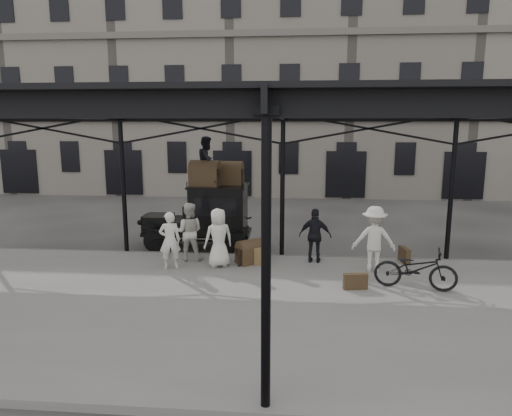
{
  "coord_description": "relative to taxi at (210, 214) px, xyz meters",
  "views": [
    {
      "loc": [
        0.38,
        -11.8,
        4.18
      ],
      "look_at": [
        -0.78,
        1.6,
        1.7
      ],
      "focal_mm": 32.0,
      "sensor_mm": 36.0,
      "label": 1
    }
  ],
  "objects": [
    {
      "name": "ground",
      "position": [
        2.48,
        -3.12,
        -1.2
      ],
      "size": [
        120.0,
        120.0,
        0.0
      ],
      "primitive_type": "plane",
      "color": "#383533",
      "rests_on": "ground"
    },
    {
      "name": "platform",
      "position": [
        2.48,
        -5.12,
        -1.13
      ],
      "size": [
        28.0,
        8.0,
        0.15
      ],
      "primitive_type": "cube",
      "color": "slate",
      "rests_on": "ground"
    },
    {
      "name": "canopy",
      "position": [
        2.48,
        -4.84,
        3.39
      ],
      "size": [
        22.5,
        9.0,
        4.74
      ],
      "color": "black",
      "rests_on": "ground"
    },
    {
      "name": "building_frontage",
      "position": [
        2.48,
        14.88,
        5.8
      ],
      "size": [
        64.0,
        8.0,
        14.0
      ],
      "primitive_type": "cube",
      "color": "slate",
      "rests_on": "ground"
    },
    {
      "name": "taxi",
      "position": [
        0.0,
        0.0,
        0.0
      ],
      "size": [
        3.65,
        1.55,
        2.18
      ],
      "color": "black",
      "rests_on": "ground"
    },
    {
      "name": "porter_left",
      "position": [
        -0.61,
        -2.77,
        -0.24
      ],
      "size": [
        0.69,
        0.55,
        1.64
      ],
      "primitive_type": "imported",
      "rotation": [
        0.0,
        0.0,
        3.44
      ],
      "color": "silver",
      "rests_on": "platform"
    },
    {
      "name": "porter_midleft",
      "position": [
        -0.28,
        -1.9,
        -0.18
      ],
      "size": [
        0.88,
        0.7,
        1.74
      ],
      "primitive_type": "imported",
      "rotation": [
        0.0,
        0.0,
        3.19
      ],
      "color": "beige",
      "rests_on": "platform"
    },
    {
      "name": "porter_centre",
      "position": [
        0.71,
        -2.44,
        -0.21
      ],
      "size": [
        0.98,
        0.85,
        1.69
      ],
      "primitive_type": "imported",
      "rotation": [
        0.0,
        0.0,
        3.62
      ],
      "color": "silver",
      "rests_on": "platform"
    },
    {
      "name": "porter_official",
      "position": [
        3.48,
        -1.82,
        -0.25
      ],
      "size": [
        0.99,
        0.53,
        1.61
      ],
      "primitive_type": "imported",
      "rotation": [
        0.0,
        0.0,
        2.99
      ],
      "color": "black",
      "rests_on": "platform"
    },
    {
      "name": "porter_right",
      "position": [
        5.06,
        -2.49,
        -0.14
      ],
      "size": [
        1.21,
        0.73,
        1.83
      ],
      "primitive_type": "imported",
      "rotation": [
        0.0,
        0.0,
        3.09
      ],
      "color": "silver",
      "rests_on": "platform"
    },
    {
      "name": "bicycle",
      "position": [
        5.86,
        -3.83,
        -0.54
      ],
      "size": [
        2.07,
        1.07,
        1.04
      ],
      "primitive_type": "imported",
      "rotation": [
        0.0,
        0.0,
        1.37
      ],
      "color": "black",
      "rests_on": "platform"
    },
    {
      "name": "porter_roof",
      "position": [
        -0.03,
        -0.1,
        1.78
      ],
      "size": [
        0.69,
        0.84,
        1.61
      ],
      "primitive_type": "imported",
      "rotation": [
        0.0,
        0.0,
        1.47
      ],
      "color": "black",
      "rests_on": "taxi"
    },
    {
      "name": "steamer_trunk_roof_near",
      "position": [
        -0.08,
        -0.25,
        1.33
      ],
      "size": [
        1.03,
        0.7,
        0.71
      ],
      "primitive_type": null,
      "rotation": [
        0.0,
        0.0,
        -0.12
      ],
      "color": "#422D1E",
      "rests_on": "taxi"
    },
    {
      "name": "steamer_trunk_roof_far",
      "position": [
        0.67,
        0.2,
        1.3
      ],
      "size": [
        0.93,
        0.61,
        0.65
      ],
      "primitive_type": null,
      "rotation": [
        0.0,
        0.0,
        -0.08
      ],
      "color": "#422D1E",
      "rests_on": "taxi"
    },
    {
      "name": "steamer_trunk_platform",
      "position": [
        1.59,
        -2.04,
        -0.76
      ],
      "size": [
        0.93,
        0.89,
        0.59
      ],
      "primitive_type": null,
      "rotation": [
        0.0,
        0.0,
        0.68
      ],
      "color": "#422D1E",
      "rests_on": "platform"
    },
    {
      "name": "wicker_hamper",
      "position": [
        1.78,
        -2.04,
        -0.8
      ],
      "size": [
        0.73,
        0.65,
        0.5
      ],
      "primitive_type": "cube",
      "rotation": [
        0.0,
        0.0,
        -0.41
      ],
      "color": "olive",
      "rests_on": "platform"
    },
    {
      "name": "suitcase_upright",
      "position": [
        6.11,
        -1.61,
        -0.83
      ],
      "size": [
        0.25,
        0.62,
        0.45
      ],
      "primitive_type": "cube",
      "rotation": [
        0.0,
        0.0,
        0.17
      ],
      "color": "#422D1E",
      "rests_on": "platform"
    },
    {
      "name": "suitcase_flat",
      "position": [
        4.39,
        -3.99,
        -0.85
      ],
      "size": [
        0.62,
        0.24,
        0.4
      ],
      "primitive_type": "cube",
      "rotation": [
        0.0,
        0.0,
        0.16
      ],
      "color": "#422D1E",
      "rests_on": "platform"
    }
  ]
}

